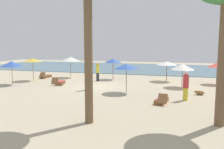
% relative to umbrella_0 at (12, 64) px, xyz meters
% --- Properties ---
extents(ground_plane, '(60.00, 60.00, 0.00)m').
position_rel_umbrella_0_xyz_m(ground_plane, '(7.86, 0.96, -1.92)').
color(ground_plane, '#BCAD8E').
extents(ocean_water, '(48.00, 16.00, 0.06)m').
position_rel_umbrella_0_xyz_m(ocean_water, '(7.86, 17.96, -1.89)').
color(ocean_water, slate).
rests_on(ocean_water, ground_plane).
extents(umbrella_0, '(1.94, 1.94, 2.17)m').
position_rel_umbrella_0_xyz_m(umbrella_0, '(0.00, 0.00, 0.00)').
color(umbrella_0, olive).
rests_on(umbrella_0, ground_plane).
extents(umbrella_1, '(1.97, 1.97, 2.03)m').
position_rel_umbrella_0_xyz_m(umbrella_1, '(14.93, 3.07, -0.14)').
color(umbrella_1, brown).
rests_on(umbrella_1, ground_plane).
extents(umbrella_2, '(2.06, 2.06, 2.29)m').
position_rel_umbrella_0_xyz_m(umbrella_2, '(3.03, 5.83, 0.14)').
color(umbrella_2, brown).
rests_on(umbrella_2, ground_plane).
extents(umbrella_3, '(2.03, 2.03, 1.99)m').
position_rel_umbrella_0_xyz_m(umbrella_3, '(13.43, 6.16, -0.11)').
color(umbrella_3, brown).
rests_on(umbrella_3, ground_plane).
extents(umbrella_4, '(1.91, 1.91, 2.20)m').
position_rel_umbrella_0_xyz_m(umbrella_4, '(10.80, -0.48, 0.10)').
color(umbrella_4, brown).
rests_on(umbrella_4, ground_plane).
extents(umbrella_5, '(1.75, 1.75, 2.21)m').
position_rel_umbrella_0_xyz_m(umbrella_5, '(7.92, 5.87, 0.06)').
color(umbrella_5, brown).
rests_on(umbrella_5, ground_plane).
extents(umbrella_6, '(1.78, 1.78, 2.00)m').
position_rel_umbrella_0_xyz_m(umbrella_6, '(18.01, 5.57, -0.13)').
color(umbrella_6, olive).
rests_on(umbrella_6, ground_plane).
extents(umbrella_7, '(1.80, 1.80, 2.26)m').
position_rel_umbrella_0_xyz_m(umbrella_7, '(0.35, 2.73, 0.17)').
color(umbrella_7, olive).
rests_on(umbrella_7, ground_plane).
extents(lounger_0, '(0.62, 1.70, 0.69)m').
position_rel_umbrella_0_xyz_m(lounger_0, '(0.47, 4.77, -1.75)').
color(lounger_0, brown).
rests_on(lounger_0, ground_plane).
extents(lounger_1, '(0.85, 1.74, 0.71)m').
position_rel_umbrella_0_xyz_m(lounger_1, '(13.69, -3.08, -1.74)').
color(lounger_1, brown).
rests_on(lounger_1, ground_plane).
extents(lounger_2, '(1.00, 1.75, 0.73)m').
position_rel_umbrella_0_xyz_m(lounger_2, '(4.13, 1.30, -1.74)').
color(lounger_2, brown).
rests_on(lounger_2, ground_plane).
extents(person_0, '(0.48, 0.48, 1.81)m').
position_rel_umbrella_0_xyz_m(person_0, '(7.63, -0.39, -1.01)').
color(person_0, '#2D4C8C').
rests_on(person_0, ground_plane).
extents(person_1, '(0.34, 0.34, 1.91)m').
position_rel_umbrella_0_xyz_m(person_1, '(6.77, 4.26, -0.94)').
color(person_1, '#26262D').
rests_on(person_1, ground_plane).
extents(person_2, '(0.39, 0.39, 1.94)m').
position_rel_umbrella_0_xyz_m(person_2, '(15.14, -1.88, -0.94)').
color(person_2, yellow).
rests_on(person_2, ground_plane).
extents(dog, '(0.75, 0.44, 0.34)m').
position_rel_umbrella_0_xyz_m(dog, '(16.15, 0.10, -1.74)').
color(dog, olive).
rests_on(dog, ground_plane).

